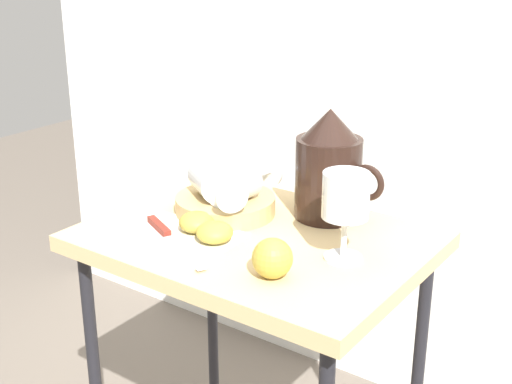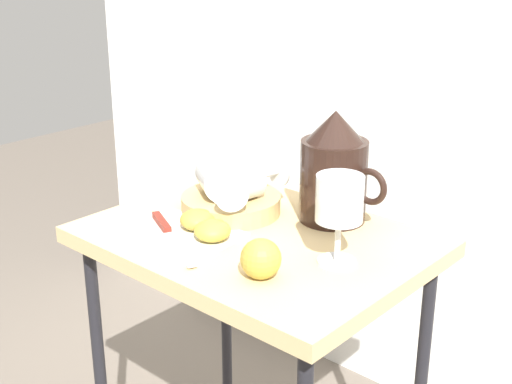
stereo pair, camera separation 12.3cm
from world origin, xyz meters
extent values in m
cube|color=tan|center=(0.00, 0.00, 0.65)|extent=(0.59, 0.44, 0.03)
cylinder|color=black|center=(-0.26, 0.18, 0.32)|extent=(0.02, 0.02, 0.64)
cube|color=silver|center=(-0.10, -0.10, 0.67)|extent=(0.22, 0.18, 0.00)
cylinder|color=tan|center=(-0.10, 0.04, 0.69)|extent=(0.19, 0.19, 0.03)
cylinder|color=black|center=(0.06, 0.15, 0.75)|extent=(0.12, 0.12, 0.15)
cylinder|color=orange|center=(0.06, 0.15, 0.72)|extent=(0.11, 0.11, 0.08)
cone|color=black|center=(0.06, 0.15, 0.85)|extent=(0.11, 0.11, 0.06)
torus|color=black|center=(0.14, 0.15, 0.75)|extent=(0.07, 0.01, 0.07)
cylinder|color=silver|center=(0.18, 0.00, 0.67)|extent=(0.06, 0.06, 0.00)
cylinder|color=silver|center=(0.18, 0.00, 0.71)|extent=(0.01, 0.01, 0.07)
cylinder|color=silver|center=(0.18, 0.00, 0.78)|extent=(0.08, 0.08, 0.08)
cylinder|color=orange|center=(0.18, 0.00, 0.77)|extent=(0.07, 0.07, 0.04)
cylinder|color=silver|center=(-0.08, 0.03, 0.74)|extent=(0.08, 0.09, 0.07)
cylinder|color=silver|center=(-0.07, 0.10, 0.74)|extent=(0.02, 0.06, 0.01)
cylinder|color=silver|center=(-0.06, 0.14, 0.74)|extent=(0.06, 0.01, 0.06)
cylinder|color=silver|center=(-0.12, 0.03, 0.74)|extent=(0.11, 0.11, 0.07)
cylinder|color=silver|center=(-0.06, -0.01, 0.74)|extent=(0.06, 0.04, 0.01)
cylinder|color=silver|center=(-0.03, -0.03, 0.74)|extent=(0.04, 0.05, 0.06)
ellipsoid|color=#B29938|center=(-0.09, -0.06, 0.69)|extent=(0.06, 0.06, 0.04)
ellipsoid|color=#B29938|center=(-0.03, -0.08, 0.69)|extent=(0.06, 0.06, 0.04)
sphere|color=#B29938|center=(0.12, -0.12, 0.70)|extent=(0.06, 0.06, 0.06)
cube|color=silver|center=(-0.05, -0.14, 0.68)|extent=(0.14, 0.08, 0.00)
cube|color=maroon|center=(-0.15, -0.09, 0.68)|extent=(0.08, 0.05, 0.01)
camera|label=1|loc=(0.67, -0.94, 1.18)|focal=49.41mm
camera|label=2|loc=(0.77, -0.86, 1.18)|focal=49.41mm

